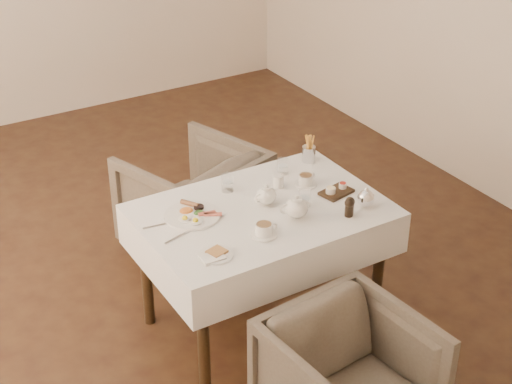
{
  "coord_description": "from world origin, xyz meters",
  "views": [
    {
      "loc": [
        -1.79,
        -3.97,
        2.85
      ],
      "look_at": [
        0.07,
        -0.89,
        0.82
      ],
      "focal_mm": 55.0,
      "sensor_mm": 36.0,
      "label": 1
    }
  ],
  "objects_px": {
    "armchair_near": "(350,381)",
    "breakfast_plate": "(192,214)",
    "armchair_far": "(194,200)",
    "teapot_centre": "(266,194)",
    "table": "(262,228)"
  },
  "relations": [
    {
      "from": "armchair_far",
      "to": "teapot_centre",
      "type": "distance_m",
      "value": 0.98
    },
    {
      "from": "armchair_far",
      "to": "teapot_centre",
      "type": "xyz_separation_m",
      "value": [
        0.01,
        -0.87,
        0.46
      ]
    },
    {
      "from": "armchair_near",
      "to": "armchair_far",
      "type": "distance_m",
      "value": 1.81
    },
    {
      "from": "table",
      "to": "armchair_far",
      "type": "height_order",
      "value": "table"
    },
    {
      "from": "armchair_near",
      "to": "teapot_centre",
      "type": "relative_size",
      "value": 4.73
    },
    {
      "from": "armchair_near",
      "to": "teapot_centre",
      "type": "height_order",
      "value": "teapot_centre"
    },
    {
      "from": "armchair_near",
      "to": "breakfast_plate",
      "type": "distance_m",
      "value": 1.16
    },
    {
      "from": "teapot_centre",
      "to": "armchair_near",
      "type": "bearing_deg",
      "value": -105.28
    },
    {
      "from": "armchair_near",
      "to": "breakfast_plate",
      "type": "xyz_separation_m",
      "value": [
        -0.27,
        1.03,
        0.45
      ]
    },
    {
      "from": "armchair_near",
      "to": "armchair_far",
      "type": "height_order",
      "value": "armchair_far"
    },
    {
      "from": "table",
      "to": "armchair_near",
      "type": "bearing_deg",
      "value": -94.79
    },
    {
      "from": "breakfast_plate",
      "to": "teapot_centre",
      "type": "relative_size",
      "value": 1.99
    },
    {
      "from": "armchair_far",
      "to": "table",
      "type": "bearing_deg",
      "value": 69.35
    },
    {
      "from": "armchair_near",
      "to": "teapot_centre",
      "type": "xyz_separation_m",
      "value": [
        0.12,
        0.94,
        0.5
      ]
    },
    {
      "from": "table",
      "to": "teapot_centre",
      "type": "xyz_separation_m",
      "value": [
        0.05,
        0.04,
        0.18
      ]
    }
  ]
}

